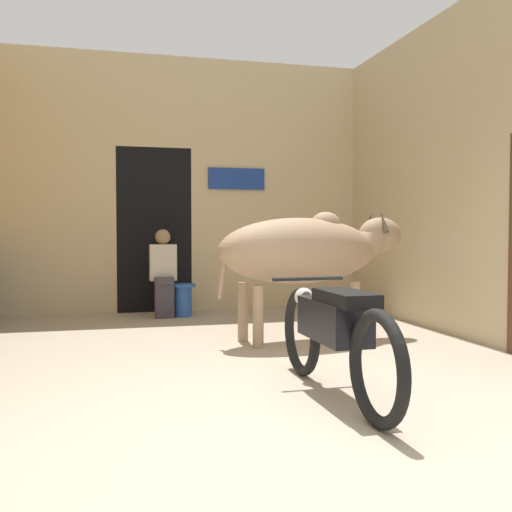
{
  "coord_description": "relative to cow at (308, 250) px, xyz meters",
  "views": [
    {
      "loc": [
        -1.15,
        -3.51,
        1.17
      ],
      "look_at": [
        0.35,
        2.35,
        0.92
      ],
      "focal_mm": 42.0,
      "sensor_mm": 36.0,
      "label": 1
    }
  ],
  "objects": [
    {
      "name": "plastic_stool",
      "position": [
        -1.07,
        2.1,
        -0.73
      ],
      "size": [
        0.35,
        0.35,
        0.45
      ],
      "color": "#2856B2",
      "rests_on": "ground_plane"
    },
    {
      "name": "wall_right_with_door",
      "position": [
        1.77,
        0.0,
        0.86
      ],
      "size": [
        0.22,
        5.22,
        3.7
      ],
      "color": "#C6B289",
      "rests_on": "ground_plane"
    },
    {
      "name": "shopkeeper_seated",
      "position": [
        -1.33,
        2.13,
        -0.33
      ],
      "size": [
        0.36,
        0.33,
        1.2
      ],
      "color": "#3D3842",
      "rests_on": "ground_plane"
    },
    {
      "name": "wall_back_with_doorway",
      "position": [
        -1.12,
        2.91,
        0.66
      ],
      "size": [
        5.31,
        0.93,
        3.7
      ],
      "color": "#C6B289",
      "rests_on": "ground_plane"
    },
    {
      "name": "motorcycle_near",
      "position": [
        -0.56,
        -2.16,
        -0.5
      ],
      "size": [
        0.58,
        2.07,
        0.81
      ],
      "color": "black",
      "rests_on": "ground_plane"
    },
    {
      "name": "ground_plane",
      "position": [
        -0.98,
        -2.56,
        -0.97
      ],
      "size": [
        30.0,
        30.0,
        0.0
      ],
      "primitive_type": "plane",
      "color": "tan"
    },
    {
      "name": "cow",
      "position": [
        0.0,
        0.0,
        0.0
      ],
      "size": [
        2.26,
        1.01,
        1.41
      ],
      "color": "tan",
      "rests_on": "ground_plane"
    }
  ]
}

